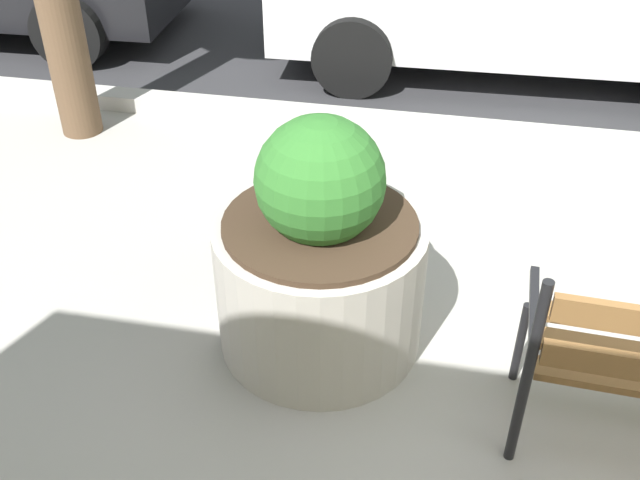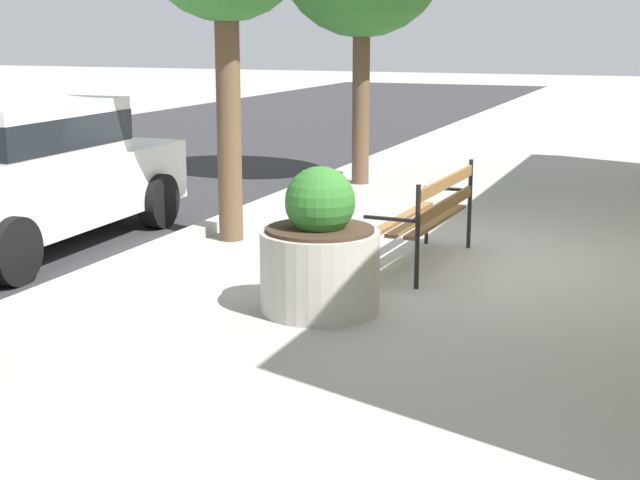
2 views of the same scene
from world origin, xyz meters
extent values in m
cylinder|color=black|center=(-1.13, 0.51, 0.23)|extent=(0.04, 0.04, 0.45)
cylinder|color=black|center=(-1.15, 0.04, 0.47)|extent=(0.04, 0.04, 0.95)
cube|color=black|center=(-1.14, 0.31, 0.62)|extent=(0.06, 0.48, 0.03)
cylinder|color=#A8A399|center=(-2.08, 0.60, 0.34)|extent=(0.99, 0.99, 0.67)
cylinder|color=#38281C|center=(-2.08, 0.60, 0.69)|extent=(0.89, 0.89, 0.03)
sphere|color=#2D6B28|center=(-2.08, 0.60, 0.92)|extent=(0.58, 0.58, 0.58)
cylinder|color=black|center=(-4.86, 3.57, 0.32)|extent=(0.65, 0.24, 0.64)
cylinder|color=black|center=(-2.39, 3.49, 0.32)|extent=(0.65, 0.24, 0.64)
camera|label=1|loc=(-1.54, -2.10, 2.58)|focal=41.77mm
camera|label=2|loc=(-8.93, -2.10, 2.28)|focal=51.90mm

